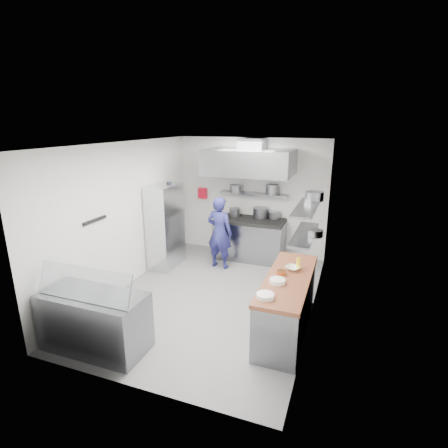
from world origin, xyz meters
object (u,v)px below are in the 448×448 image
at_px(gas_range, 250,240).
at_px(display_case, 95,321).
at_px(chef, 220,233).
at_px(wire_rack, 165,226).

height_order(gas_range, display_case, gas_range).
bearing_deg(chef, display_case, 86.30).
bearing_deg(wire_rack, display_case, -80.00).
xyz_separation_m(gas_range, display_case, (-1.10, -4.10, -0.03)).
distance_m(chef, wire_rack, 1.21).
bearing_deg(display_case, chef, 79.51).
height_order(wire_rack, display_case, wire_rack).
distance_m(gas_range, display_case, 4.25).
relative_size(chef, display_case, 1.08).
bearing_deg(gas_range, wire_rack, -146.14).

